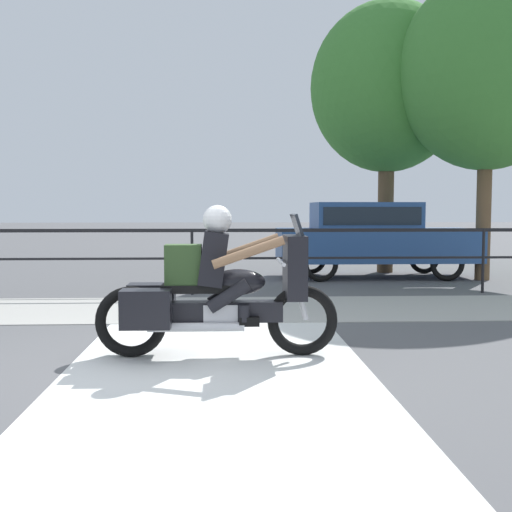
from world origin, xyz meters
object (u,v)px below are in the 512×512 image
at_px(tree_behind_sign, 487,72).
at_px(parked_car, 372,235).
at_px(motorcycle, 216,290).
at_px(tree_behind_car, 387,88).

bearing_deg(tree_behind_sign, parked_car, 165.96).
relative_size(motorcycle, tree_behind_car, 0.40).
distance_m(motorcycle, parked_car, 7.88).
relative_size(parked_car, tree_behind_sign, 0.67).
bearing_deg(tree_behind_car, parked_car, -117.21).
bearing_deg(parked_car, tree_behind_car, 62.26).
relative_size(tree_behind_sign, tree_behind_car, 1.02).
bearing_deg(motorcycle, parked_car, 60.84).
height_order(motorcycle, parked_car, parked_car).
bearing_deg(motorcycle, tree_behind_sign, 45.76).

